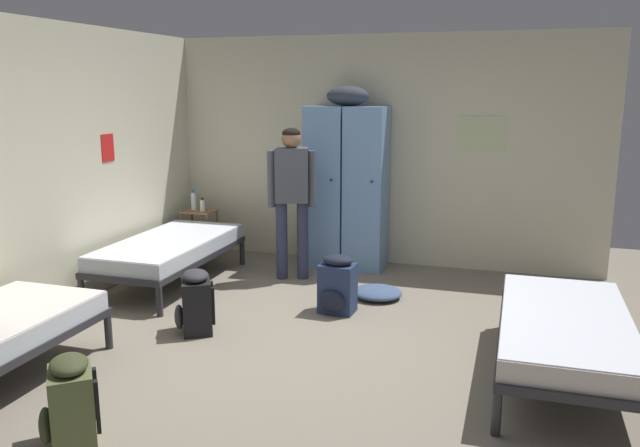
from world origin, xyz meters
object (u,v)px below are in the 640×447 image
(lotion_bottle, at_px, (202,205))
(backpack_olive, at_px, (70,403))
(bed_right, at_px, (565,329))
(backpack_black, at_px, (195,303))
(locker_bank, at_px, (347,184))
(water_bottle, at_px, (194,201))
(bed_left_rear, at_px, (169,249))
(backpack_navy, at_px, (337,286))
(person_traveler, at_px, (292,189))
(shelf_unit, at_px, (200,228))
(clothes_pile_denim, at_px, (377,292))

(lotion_bottle, xyz_separation_m, backpack_olive, (1.25, -4.07, -0.39))
(bed_right, xyz_separation_m, backpack_black, (-2.94, 0.04, -0.12))
(locker_bank, xyz_separation_m, backpack_black, (-0.69, -2.39, -0.71))
(water_bottle, xyz_separation_m, backpack_black, (1.25, -2.33, -0.42))
(bed_right, relative_size, water_bottle, 7.63)
(locker_bank, bearing_deg, water_bottle, -178.17)
(bed_left_rear, bearing_deg, backpack_navy, -9.70)
(lotion_bottle, relative_size, backpack_black, 0.31)
(water_bottle, bearing_deg, backpack_navy, -33.47)
(bed_right, distance_m, lotion_bottle, 4.66)
(person_traveler, distance_m, lotion_bottle, 1.50)
(shelf_unit, height_order, clothes_pile_denim, shelf_unit)
(bed_right, xyz_separation_m, water_bottle, (-4.19, 2.37, 0.30))
(water_bottle, relative_size, backpack_navy, 0.45)
(bed_left_rear, xyz_separation_m, clothes_pile_denim, (2.21, 0.19, -0.32))
(locker_bank, bearing_deg, lotion_bottle, -176.10)
(locker_bank, xyz_separation_m, bed_right, (2.25, -2.43, -0.59))
(backpack_olive, bearing_deg, locker_bank, 82.67)
(backpack_navy, bearing_deg, lotion_bottle, 145.80)
(locker_bank, distance_m, bed_right, 3.36)
(bed_right, relative_size, backpack_black, 3.45)
(shelf_unit, xyz_separation_m, bed_left_rear, (0.25, -1.15, 0.04))
(locker_bank, height_order, bed_right, locker_bank)
(person_traveler, relative_size, clothes_pile_denim, 3.31)
(shelf_unit, bearing_deg, lotion_bottle, -29.74)
(clothes_pile_denim, bearing_deg, shelf_unit, 158.64)
(bed_right, bearing_deg, water_bottle, 150.56)
(bed_right, xyz_separation_m, lotion_bottle, (-4.04, 2.31, 0.26))
(lotion_bottle, relative_size, backpack_navy, 0.31)
(locker_bank, xyz_separation_m, backpack_navy, (0.33, -1.56, -0.71))
(person_traveler, distance_m, backpack_olive, 3.61)
(bed_left_rear, relative_size, person_traveler, 1.16)
(backpack_black, distance_m, clothes_pile_denim, 1.88)
(water_bottle, distance_m, backpack_black, 2.68)
(bed_right, relative_size, lotion_bottle, 11.19)
(bed_right, height_order, backpack_black, backpack_black)
(backpack_black, bearing_deg, water_bottle, 118.23)
(shelf_unit, height_order, backpack_navy, shelf_unit)
(shelf_unit, xyz_separation_m, backpack_navy, (2.19, -1.48, -0.09))
(backpack_black, relative_size, backpack_olive, 1.00)
(shelf_unit, distance_m, lotion_bottle, 0.31)
(lotion_bottle, bearing_deg, bed_left_rear, -80.79)
(bed_left_rear, relative_size, backpack_black, 3.45)
(lotion_bottle, bearing_deg, bed_right, -29.71)
(person_traveler, relative_size, backpack_olive, 2.98)
(bed_right, distance_m, clothes_pile_denim, 2.18)
(backpack_black, height_order, backpack_olive, same)
(person_traveler, height_order, backpack_navy, person_traveler)
(bed_right, distance_m, backpack_navy, 2.11)
(bed_left_rear, height_order, backpack_navy, backpack_navy)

